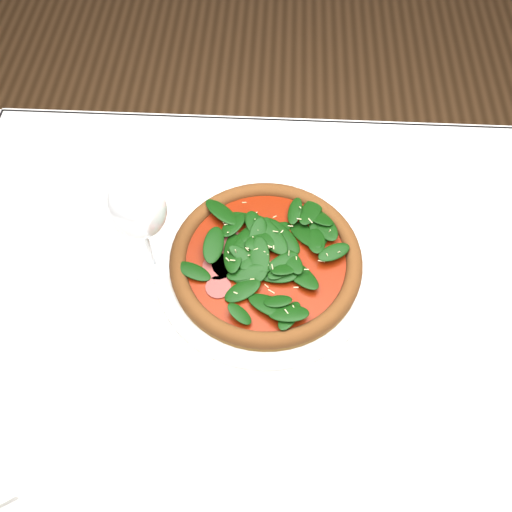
{
  "coord_description": "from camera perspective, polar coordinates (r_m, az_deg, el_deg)",
  "views": [
    {
      "loc": [
        -0.04,
        -0.45,
        1.57
      ],
      "look_at": [
        -0.06,
        0.06,
        0.77
      ],
      "focal_mm": 40.0,
      "sensor_mm": 36.0,
      "label": 1
    }
  ],
  "objects": [
    {
      "name": "ground",
      "position": [
        1.63,
        2.24,
        -16.6
      ],
      "size": [
        6.0,
        6.0,
        0.0
      ],
      "primitive_type": "plane",
      "color": "brown",
      "rests_on": "ground"
    },
    {
      "name": "pizza",
      "position": [
        0.93,
        1.0,
        -0.24
      ],
      "size": [
        0.39,
        0.39,
        0.04
      ],
      "rotation": [
        0.0,
        0.0,
        -0.25
      ],
      "color": "brown",
      "rests_on": "plate"
    },
    {
      "name": "wine_glass",
      "position": [
        0.85,
        -11.76,
        4.62
      ],
      "size": [
        0.09,
        0.09,
        0.22
      ],
      "color": "white",
      "rests_on": "dining_table"
    },
    {
      "name": "plate",
      "position": [
        0.95,
        0.98,
        -0.91
      ],
      "size": [
        0.37,
        0.37,
        0.02
      ],
      "color": "white",
      "rests_on": "dining_table"
    },
    {
      "name": "dining_table",
      "position": [
        1.02,
        3.44,
        -6.51
      ],
      "size": [
        1.21,
        0.81,
        0.75
      ],
      "color": "silver",
      "rests_on": "ground"
    }
  ]
}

